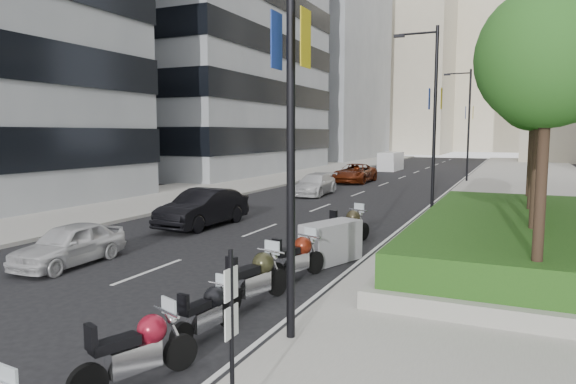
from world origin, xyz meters
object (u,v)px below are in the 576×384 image
Objects in this scene: lamp_post_1 at (432,110)px; motorcycle_2 at (208,312)px; delivery_van at (390,162)px; lamp_post_2 at (467,119)px; lamp_post_0 at (283,71)px; car_d at (355,173)px; motorcycle_3 at (256,278)px; motorcycle_6 at (348,226)px; car_c at (315,185)px; parking_sign at (232,329)px; car_a at (69,244)px; motorcycle_5 at (331,242)px; motorcycle_1 at (139,349)px; car_b at (203,208)px; motorcycle_4 at (297,257)px.

lamp_post_1 is 4.60× the size of motorcycle_2.
lamp_post_2 is at bearing -50.51° from delivery_van.
lamp_post_0 is 32.71m from car_d.
motorcycle_3 is 7.24m from motorcycle_6.
lamp_post_2 is 15.72m from car_c.
lamp_post_1 reaches higher than motorcycle_6.
lamp_post_1 is 18.02m from motorcycle_2.
car_c is 0.86× the size of car_d.
motorcycle_6 is at bearing -65.36° from car_c.
car_d is at bearing 104.30° from parking_sign.
car_c reaches higher than car_a.
motorcycle_6 is (-2.22, 11.99, -0.82)m from parking_sign.
lamp_post_2 is at bearing 73.49° from car_a.
lamp_post_0 is 7.67m from motorcycle_5.
motorcycle_1 is 0.38× the size of car_d.
motorcycle_2 is 23.52m from car_c.
motorcycle_2 is (-0.06, 2.03, -0.06)m from motorcycle_1.
car_b is at bearing 130.33° from lamp_post_0.
car_b is 1.03× the size of car_c.
motorcycle_2 is at bearing -53.59° from car_b.
motorcycle_5 is 26.19m from car_d.
lamp_post_1 is 4.31× the size of motorcycle_1.
motorcycle_4 is at bearing -96.31° from lamp_post_1.
lamp_post_2 is at bearing 18.17° from motorcycle_5.
lamp_post_2 is (0.00, 18.00, 0.00)m from lamp_post_1.
lamp_post_0 reaches higher than motorcycle_6.
car_a reaches higher than motorcycle_3.
motorcycle_4 is 28.20m from car_d.
motorcycle_2 is 0.52× the size of car_a.
car_a is 43.39m from delivery_van.
motorcycle_5 reaches higher than motorcycle_4.
motorcycle_1 is at bearing -166.16° from motorcycle_3.
car_d is at bearing 104.49° from lamp_post_0.
parking_sign is 49.90m from delivery_van.
lamp_post_0 is 4.01× the size of motorcycle_4.
delivery_van is at bearing 92.03° from car_d.
motorcycle_1 is 0.45× the size of delivery_van.
car_a is at bearing -104.41° from lamp_post_2.
lamp_post_1 reaches higher than motorcycle_3.
parking_sign is at bearing -89.01° from lamp_post_2.
car_c is (-6.64, 24.62, 0.09)m from motorcycle_1.
motorcycle_6 is 0.49× the size of delivery_van.
car_a is at bearing 75.21° from motorcycle_1.
motorcycle_2 is 6.52m from motorcycle_5.
car_a is 0.77× the size of car_b.
motorcycle_2 is 0.83× the size of motorcycle_3.
motorcycle_1 is 8.55m from motorcycle_5.
lamp_post_0 is at bearing -77.90° from delivery_van.
lamp_post_0 is at bearing -90.00° from lamp_post_1.
motorcycle_2 is at bearing 128.60° from parking_sign.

